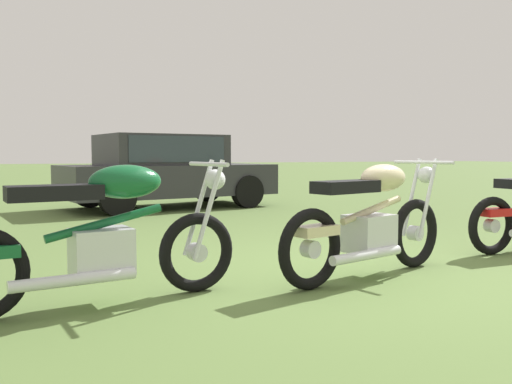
{
  "coord_description": "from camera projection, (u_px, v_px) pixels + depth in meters",
  "views": [
    {
      "loc": [
        -2.77,
        -3.99,
        1.06
      ],
      "look_at": [
        -0.53,
        1.29,
        0.65
      ],
      "focal_mm": 37.62,
      "sensor_mm": 36.0,
      "label": 1
    }
  ],
  "objects": [
    {
      "name": "car_charcoal",
      "position": [
        165.0,
        167.0,
        10.53
      ],
      "size": [
        4.29,
        2.5,
        1.43
      ],
      "rotation": [
        0.0,
        0.0,
        0.17
      ],
      "color": "#2D2D33",
      "rests_on": "ground"
    },
    {
      "name": "motorcycle_green",
      "position": [
        102.0,
        236.0,
        3.72
      ],
      "size": [
        2.09,
        0.72,
        1.02
      ],
      "rotation": [
        0.0,
        0.0,
        0.14
      ],
      "color": "black",
      "rests_on": "ground"
    },
    {
      "name": "ground_plane",
      "position": [
        366.0,
        272.0,
        4.82
      ],
      "size": [
        120.0,
        120.0,
        0.0
      ],
      "primitive_type": "plane",
      "color": "#567038"
    },
    {
      "name": "motorcycle_cream",
      "position": [
        370.0,
        221.0,
        4.58
      ],
      "size": [
        1.95,
        0.87,
        1.02
      ],
      "rotation": [
        0.0,
        0.0,
        0.27
      ],
      "color": "black",
      "rests_on": "ground"
    }
  ]
}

